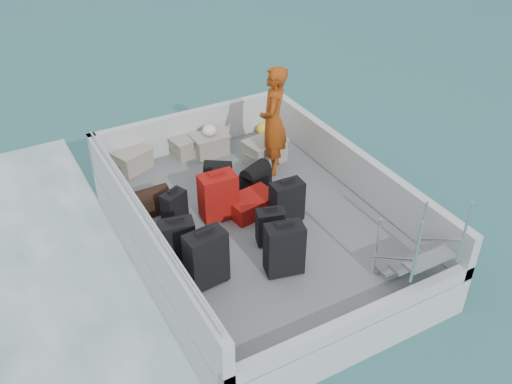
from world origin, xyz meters
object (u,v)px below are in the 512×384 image
Objects in this scene: suitcase_5 at (218,197)px; suitcase_7 at (287,202)px; suitcase_0 at (206,259)px; crate_1 at (188,147)px; crate_3 at (265,152)px; suitcase_8 at (252,204)px; crate_2 at (210,145)px; suitcase_1 at (178,243)px; passenger at (273,121)px; suitcase_2 at (174,208)px; suitcase_6 at (271,227)px; suitcase_3 at (284,250)px; crate_0 at (134,161)px.

suitcase_7 is at bearing -30.79° from suitcase_5.
suitcase_0 reaches higher than suitcase_5.
crate_3 reaches higher than crate_1.
suitcase_7 is 0.91× the size of suitcase_8.
crate_2 reaches higher than crate_1.
passenger reaches higher than suitcase_1.
suitcase_0 is at bearing -133.49° from crate_3.
crate_2 is at bearing -24.24° from crate_1.
suitcase_1 is 1.32× the size of crate_1.
suitcase_8 is at bearing -8.80° from passenger.
suitcase_2 reaches higher than crate_3.
suitcase_2 is 0.96× the size of suitcase_6.
suitcase_2 is at bearing -129.90° from crate_2.
suitcase_3 is 2.80m from crate_3.
suitcase_1 is (-0.17, 0.53, -0.05)m from suitcase_0.
suitcase_3 is at bearing -75.42° from crate_0.
suitcase_2 is (0.12, 1.39, -0.13)m from suitcase_0.
suitcase_2 is 1.89m from suitcase_3.
crate_0 is 0.96× the size of crate_2.
crate_1 is (0.32, 1.90, -0.21)m from suitcase_5.
suitcase_8 is 1.11× the size of crate_3.
passenger reaches higher than crate_0.
crate_1 is 0.90× the size of crate_2.
suitcase_7 is at bearing -58.55° from crate_0.
suitcase_3 reaches higher than suitcase_6.
suitcase_1 reaches higher than suitcase_8.
passenger is (0.88, 0.88, 0.77)m from suitcase_8.
suitcase_0 is 3.10m from crate_3.
crate_0 is at bearing 123.45° from suitcase_7.
crate_1 is at bearing 103.85° from suitcase_7.
passenger is at bearing -6.83° from suitcase_2.
suitcase_0 reaches higher than suitcase_6.
crate_1 is 1.36m from crate_3.
suitcase_8 is at bearing -12.47° from suitcase_5.
crate_2 is 1.41m from passenger.
crate_3 reaches higher than suitcase_8.
suitcase_2 is 0.71× the size of suitcase_5.
suitcase_1 is 2.75m from passenger.
suitcase_7 is at bearing 14.22° from passenger.
suitcase_7 is 1.26× the size of crate_1.
suitcase_7 is (0.84, -0.55, -0.04)m from suitcase_5.
suitcase_3 is 1.04× the size of suitcase_8.
crate_0 is (-0.88, 3.39, -0.21)m from suitcase_3.
crate_2 is at bearing 94.98° from suitcase_3.
crate_1 is (-0.51, 2.45, -0.17)m from suitcase_7.
passenger is (1.36, 0.75, 0.55)m from suitcase_5.
passenger is at bearing -55.25° from crate_2.
suitcase_1 is 2.88m from crate_3.
crate_2 is at bearing -109.12° from passenger.
crate_3 is at bearing 73.08° from suitcase_7.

